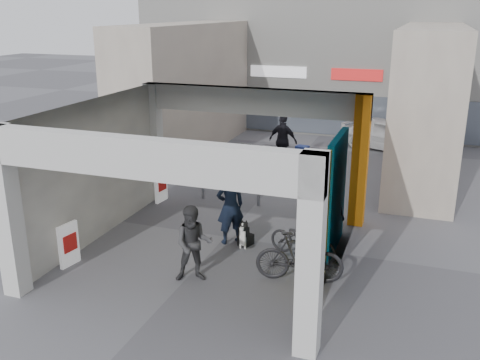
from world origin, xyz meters
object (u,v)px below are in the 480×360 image
at_px(man_back_turned, 194,244).
at_px(cafe_set, 246,165).
at_px(border_collie, 245,236).
at_px(man_crates, 283,141).
at_px(bicycle_rear, 300,257).
at_px(white_van, 387,134).
at_px(produce_stand, 232,161).
at_px(man_with_dog, 230,206).
at_px(bicycle_front, 303,240).
at_px(man_elderly, 326,206).

bearing_deg(man_back_turned, cafe_set, 77.10).
relative_size(border_collie, man_crates, 0.37).
relative_size(border_collie, man_back_turned, 0.43).
height_order(bicycle_rear, white_van, white_van).
xyz_separation_m(produce_stand, white_van, (4.98, 4.69, 0.36)).
bearing_deg(man_with_dog, man_crates, -127.64).
bearing_deg(cafe_set, bicycle_front, -59.46).
height_order(cafe_set, bicycle_rear, bicycle_rear).
xyz_separation_m(man_back_turned, man_elderly, (2.24, 2.94, 0.07)).
xyz_separation_m(border_collie, man_back_turned, (-0.47, -1.94, 0.55)).
bearing_deg(man_back_turned, border_collie, 53.02).
relative_size(man_with_dog, bicycle_rear, 1.04).
distance_m(man_back_turned, white_van, 13.00).
height_order(man_crates, white_van, man_crates).
distance_m(bicycle_rear, white_van, 12.00).
xyz_separation_m(border_collie, white_van, (2.42, 10.73, 0.37)).
relative_size(border_collie, bicycle_rear, 0.38).
height_order(border_collie, white_van, white_van).
xyz_separation_m(man_with_dog, bicycle_rear, (2.06, -1.35, -0.41)).
bearing_deg(man_elderly, bicycle_front, -128.21).
bearing_deg(produce_stand, man_crates, 56.12).
height_order(man_back_turned, bicycle_rear, man_back_turned).
relative_size(man_with_dog, man_elderly, 1.06).
xyz_separation_m(cafe_set, bicycle_front, (3.33, -5.64, 0.09)).
xyz_separation_m(produce_stand, man_crates, (1.61, 0.98, 0.67)).
bearing_deg(bicycle_front, man_elderly, -0.10).
bearing_deg(bicycle_front, man_with_dog, 97.95).
bearing_deg(border_collie, cafe_set, 129.89).
height_order(man_back_turned, white_van, man_back_turned).
bearing_deg(produce_stand, bicycle_front, -32.00).
height_order(man_crates, bicycle_front, man_crates).
bearing_deg(man_elderly, man_back_turned, -150.51).
xyz_separation_m(man_back_turned, white_van, (2.89, 12.67, -0.18)).
relative_size(man_crates, white_van, 0.50).
bearing_deg(man_with_dog, white_van, -146.99).
distance_m(cafe_set, man_elderly, 5.82).
xyz_separation_m(man_elderly, white_van, (0.65, 9.73, -0.26)).
xyz_separation_m(man_with_dog, man_back_turned, (-0.06, -2.04, -0.13)).
xyz_separation_m(border_collie, man_elderly, (1.77, 1.00, 0.63)).
bearing_deg(man_crates, border_collie, 111.90).
relative_size(man_elderly, bicycle_rear, 0.98).
bearing_deg(produce_stand, man_elderly, -24.50).
relative_size(cafe_set, man_with_dog, 0.85).
bearing_deg(bicycle_rear, produce_stand, 20.01).
bearing_deg(bicycle_front, man_crates, 33.55).
distance_m(border_collie, white_van, 11.01).
distance_m(produce_stand, man_elderly, 6.67).
distance_m(man_crates, bicycle_rear, 8.67).
bearing_deg(man_elderly, produce_stand, 107.43).
bearing_deg(man_crates, man_back_turned, 107.29).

